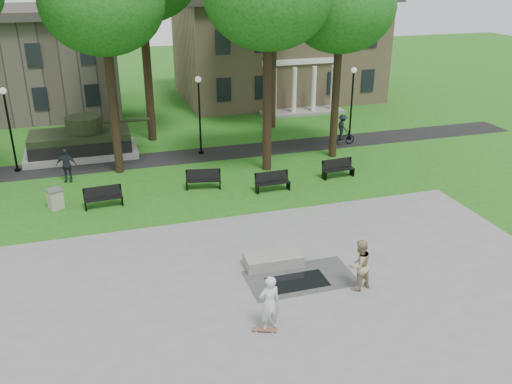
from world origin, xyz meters
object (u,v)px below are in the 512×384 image
(skateboarder, at_px, (269,303))
(cyclist, at_px, (342,133))
(park_bench_0, at_px, (103,196))
(concrete_block, at_px, (273,260))
(trash_bin, at_px, (55,199))
(friend_watching, at_px, (359,265))

(skateboarder, height_order, cyclist, cyclist)
(skateboarder, height_order, park_bench_0, skateboarder)
(skateboarder, bearing_deg, cyclist, -128.09)
(cyclist, bearing_deg, concrete_block, 141.91)
(trash_bin, bearing_deg, concrete_block, -44.69)
(cyclist, height_order, park_bench_0, cyclist)
(concrete_block, distance_m, skateboarder, 4.00)
(concrete_block, bearing_deg, skateboarder, -110.56)
(concrete_block, distance_m, cyclist, 15.84)
(skateboarder, height_order, friend_watching, friend_watching)
(friend_watching, height_order, trash_bin, friend_watching)
(concrete_block, relative_size, park_bench_0, 1.21)
(skateboarder, distance_m, friend_watching, 3.98)
(skateboarder, xyz_separation_m, friend_watching, (3.77, 1.28, 0.00))
(cyclist, distance_m, trash_bin, 17.90)
(concrete_block, bearing_deg, cyclist, 55.20)
(trash_bin, bearing_deg, friend_watching, -44.80)
(park_bench_0, bearing_deg, concrete_block, -55.29)
(concrete_block, relative_size, trash_bin, 2.29)
(skateboarder, distance_m, cyclist, 19.67)
(skateboarder, relative_size, park_bench_0, 1.06)
(park_bench_0, distance_m, trash_bin, 2.24)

